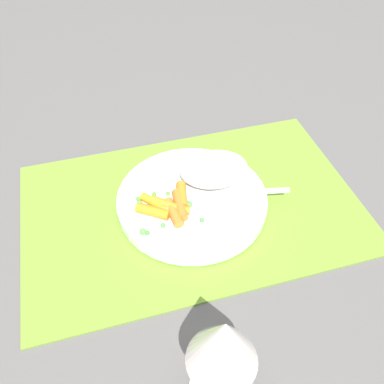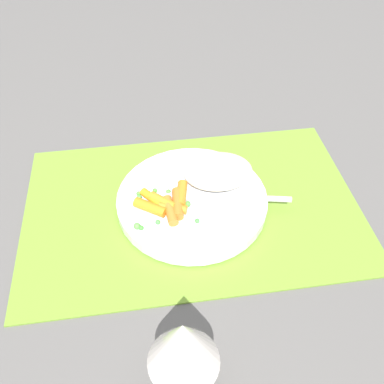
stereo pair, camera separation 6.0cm
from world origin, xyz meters
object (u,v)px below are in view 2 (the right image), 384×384
Objects in this scene: wine_glass at (183,347)px; plate at (192,201)px; rice_mound at (218,171)px; carrot_portion at (168,203)px; fork at (213,196)px.

plate is at bearing -99.95° from wine_glass.
rice_mound is at bearing -143.12° from plate.
wine_glass is at bearing 88.05° from carrot_portion.
rice_mound is 0.71× the size of wine_glass.
wine_glass reaches higher than carrot_portion.
plate is 0.05m from carrot_portion.
rice_mound is 0.57× the size of fork.
carrot_portion is at bearing 7.28° from fork.
plate is at bearing -158.03° from carrot_portion.
rice_mound is 1.27× the size of carrot_portion.
wine_glass is (0.05, 0.27, 0.10)m from plate.
rice_mound reaches higher than fork.
rice_mound is (-0.05, -0.03, 0.02)m from plate.
wine_glass is (0.09, 0.31, 0.07)m from rice_mound.
carrot_portion reaches higher than fork.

